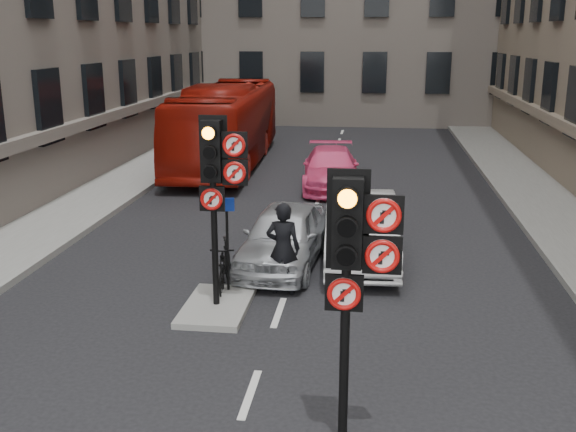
% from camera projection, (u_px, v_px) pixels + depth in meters
% --- Properties ---
extents(pavement_left, '(3.00, 50.00, 0.16)m').
position_uv_depth(pavement_left, '(75.00, 205.00, 20.29)').
color(pavement_left, gray).
rests_on(pavement_left, ground).
extents(pavement_right, '(3.00, 50.00, 0.16)m').
position_uv_depth(pavement_right, '(573.00, 222.00, 18.53)').
color(pavement_right, gray).
rests_on(pavement_right, ground).
extents(centre_island, '(1.20, 2.00, 0.12)m').
position_uv_depth(centre_island, '(217.00, 306.00, 12.87)').
color(centre_island, gray).
rests_on(centre_island, ground).
extents(signal_near, '(0.91, 0.40, 3.58)m').
position_uv_depth(signal_near, '(354.00, 253.00, 8.04)').
color(signal_near, black).
rests_on(signal_near, ground).
extents(signal_far, '(0.91, 0.40, 3.58)m').
position_uv_depth(signal_far, '(217.00, 171.00, 12.15)').
color(signal_far, black).
rests_on(signal_far, centre_island).
extents(car_silver, '(1.97, 4.18, 1.38)m').
position_uv_depth(car_silver, '(284.00, 236.00, 15.15)').
color(car_silver, '#B6BABF').
rests_on(car_silver, ground).
extents(car_white, '(1.83, 4.64, 1.50)m').
position_uv_depth(car_white, '(361.00, 229.00, 15.49)').
color(car_white, silver).
rests_on(car_white, ground).
extents(car_pink, '(2.17, 4.67, 1.32)m').
position_uv_depth(car_pink, '(331.00, 168.00, 22.81)').
color(car_pink, '#F04680').
rests_on(car_pink, ground).
extents(bus_red, '(3.10, 11.49, 3.18)m').
position_uv_depth(bus_red, '(227.00, 125.00, 26.61)').
color(bus_red, maroon).
rests_on(bus_red, ground).
extents(motorcycle, '(0.66, 1.75, 1.03)m').
position_uv_depth(motorcycle, '(225.00, 265.00, 13.80)').
color(motorcycle, black).
rests_on(motorcycle, ground).
extents(motorcyclist, '(0.70, 0.47, 1.90)m').
position_uv_depth(motorcyclist, '(283.00, 249.00, 13.45)').
color(motorcyclist, black).
rests_on(motorcyclist, ground).
extents(info_sign, '(0.33, 0.12, 1.91)m').
position_uv_depth(info_sign, '(227.00, 231.00, 13.22)').
color(info_sign, black).
rests_on(info_sign, centre_island).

